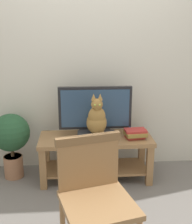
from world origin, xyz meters
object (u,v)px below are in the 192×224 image
at_px(book_stack, 135,133).
at_px(potted_plant, 11,137).
at_px(wooden_chair, 94,190).
at_px(cat, 97,119).
at_px(tv, 95,110).
at_px(tv_stand, 96,150).
at_px(media_box, 97,136).

xyz_separation_m(book_stack, potted_plant, (-1.34, 0.15, -0.07)).
bearing_deg(wooden_chair, cat, 84.93).
xyz_separation_m(tv, book_stack, (0.42, -0.14, -0.23)).
xyz_separation_m(tv_stand, potted_plant, (-0.92, 0.09, 0.14)).
bearing_deg(wooden_chair, potted_plant, 123.39).
bearing_deg(tv, media_box, -88.17).
bearing_deg(book_stack, tv_stand, 172.61).
bearing_deg(book_stack, cat, -176.06).
bearing_deg(potted_plant, media_box, -9.84).
height_order(tv_stand, wooden_chair, wooden_chair).
height_order(cat, potted_plant, cat).
bearing_deg(book_stack, media_box, -177.92).
height_order(book_stack, potted_plant, potted_plant).
bearing_deg(potted_plant, tv, -0.48).
relative_size(cat, potted_plant, 0.59).
distance_m(tv_stand, potted_plant, 0.94).
height_order(tv, cat, tv).
bearing_deg(cat, tv_stand, 94.16).
bearing_deg(tv_stand, media_box, -85.97).
xyz_separation_m(media_box, book_stack, (0.42, 0.02, 0.02)).
bearing_deg(media_box, cat, -85.17).
distance_m(media_box, cat, 0.20).
bearing_deg(tv_stand, wooden_chair, -94.42).
distance_m(tv_stand, book_stack, 0.47).
relative_size(cat, wooden_chair, 0.48).
relative_size(tv_stand, cat, 2.78).
distance_m(cat, book_stack, 0.45).
height_order(tv_stand, potted_plant, potted_plant).
bearing_deg(media_box, tv_stand, 94.03).
xyz_separation_m(tv, wooden_chair, (-0.09, -1.25, -0.22)).
distance_m(media_box, wooden_chair, 1.11).
relative_size(tv_stand, wooden_chair, 1.34).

